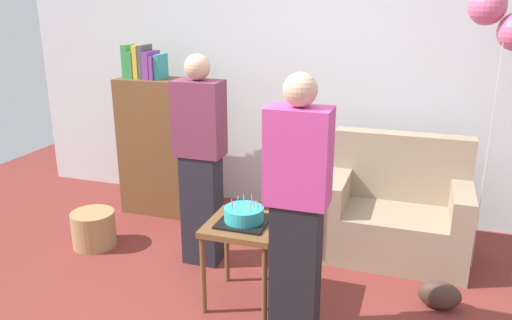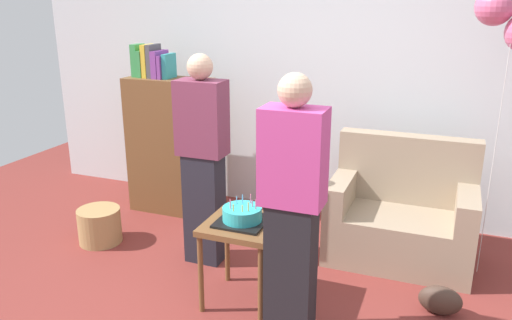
{
  "view_description": "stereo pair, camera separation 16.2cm",
  "coord_description": "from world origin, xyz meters",
  "px_view_note": "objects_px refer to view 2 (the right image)",
  "views": [
    {
      "loc": [
        1.0,
        -2.64,
        2.0
      ],
      "look_at": [
        -0.05,
        0.51,
        0.95
      ],
      "focal_mm": 35.86,
      "sensor_mm": 36.0,
      "label": 1
    },
    {
      "loc": [
        1.15,
        -2.58,
        2.0
      ],
      "look_at": [
        -0.05,
        0.51,
        0.95
      ],
      "focal_mm": 35.86,
      "sensor_mm": 36.0,
      "label": 2
    }
  ],
  "objects_px": {
    "couch": "(401,217)",
    "wicker_basket": "(100,226)",
    "balloon_bunch": "(511,20)",
    "birthday_cake": "(242,215)",
    "person_holding_cake": "(292,211)",
    "bookshelf": "(171,142)",
    "handbag": "(440,300)",
    "person_blowing_candles": "(203,160)",
    "side_table": "(242,235)"
  },
  "relations": [
    {
      "from": "side_table",
      "to": "balloon_bunch",
      "type": "xyz_separation_m",
      "value": [
        1.51,
        1.09,
        1.36
      ]
    },
    {
      "from": "wicker_basket",
      "to": "balloon_bunch",
      "type": "bearing_deg",
      "value": 13.13
    },
    {
      "from": "side_table",
      "to": "birthday_cake",
      "type": "distance_m",
      "value": 0.14
    },
    {
      "from": "bookshelf",
      "to": "handbag",
      "type": "relative_size",
      "value": 5.72
    },
    {
      "from": "person_blowing_candles",
      "to": "wicker_basket",
      "type": "distance_m",
      "value": 1.2
    },
    {
      "from": "wicker_basket",
      "to": "birthday_cake",
      "type": "bearing_deg",
      "value": -14.64
    },
    {
      "from": "person_blowing_candles",
      "to": "wicker_basket",
      "type": "height_order",
      "value": "person_blowing_candles"
    },
    {
      "from": "person_blowing_candles",
      "to": "wicker_basket",
      "type": "bearing_deg",
      "value": 170.29
    },
    {
      "from": "bookshelf",
      "to": "wicker_basket",
      "type": "distance_m",
      "value": 1.04
    },
    {
      "from": "birthday_cake",
      "to": "couch",
      "type": "bearing_deg",
      "value": 48.88
    },
    {
      "from": "side_table",
      "to": "wicker_basket",
      "type": "xyz_separation_m",
      "value": [
        -1.49,
        0.39,
        -0.35
      ]
    },
    {
      "from": "side_table",
      "to": "person_holding_cake",
      "type": "xyz_separation_m",
      "value": [
        0.41,
        -0.24,
        0.33
      ]
    },
    {
      "from": "balloon_bunch",
      "to": "wicker_basket",
      "type": "bearing_deg",
      "value": -166.87
    },
    {
      "from": "side_table",
      "to": "handbag",
      "type": "bearing_deg",
      "value": 14.65
    },
    {
      "from": "couch",
      "to": "person_holding_cake",
      "type": "xyz_separation_m",
      "value": [
        -0.51,
        -1.3,
        0.49
      ]
    },
    {
      "from": "couch",
      "to": "person_blowing_candles",
      "type": "xyz_separation_m",
      "value": [
        -1.43,
        -0.62,
        0.49
      ]
    },
    {
      "from": "person_blowing_candles",
      "to": "balloon_bunch",
      "type": "height_order",
      "value": "balloon_bunch"
    },
    {
      "from": "couch",
      "to": "birthday_cake",
      "type": "height_order",
      "value": "couch"
    },
    {
      "from": "side_table",
      "to": "handbag",
      "type": "distance_m",
      "value": 1.38
    },
    {
      "from": "side_table",
      "to": "person_holding_cake",
      "type": "relative_size",
      "value": 0.36
    },
    {
      "from": "bookshelf",
      "to": "handbag",
      "type": "height_order",
      "value": "bookshelf"
    },
    {
      "from": "side_table",
      "to": "person_blowing_candles",
      "type": "xyz_separation_m",
      "value": [
        -0.5,
        0.44,
        0.33
      ]
    },
    {
      "from": "person_holding_cake",
      "to": "handbag",
      "type": "bearing_deg",
      "value": -140.71
    },
    {
      "from": "bookshelf",
      "to": "side_table",
      "type": "relative_size",
      "value": 2.7
    },
    {
      "from": "person_holding_cake",
      "to": "balloon_bunch",
      "type": "xyz_separation_m",
      "value": [
        1.1,
        1.33,
        1.03
      ]
    },
    {
      "from": "bookshelf",
      "to": "birthday_cake",
      "type": "bearing_deg",
      "value": -44.61
    },
    {
      "from": "birthday_cake",
      "to": "person_holding_cake",
      "type": "relative_size",
      "value": 0.2
    },
    {
      "from": "side_table",
      "to": "birthday_cake",
      "type": "bearing_deg",
      "value": 49.81
    },
    {
      "from": "couch",
      "to": "person_blowing_candles",
      "type": "height_order",
      "value": "person_blowing_candles"
    },
    {
      "from": "person_blowing_candles",
      "to": "couch",
      "type": "bearing_deg",
      "value": 10.44
    },
    {
      "from": "couch",
      "to": "handbag",
      "type": "xyz_separation_m",
      "value": [
        0.35,
        -0.73,
        -0.24
      ]
    },
    {
      "from": "birthday_cake",
      "to": "person_holding_cake",
      "type": "xyz_separation_m",
      "value": [
        0.41,
        -0.24,
        0.19
      ]
    },
    {
      "from": "couch",
      "to": "handbag",
      "type": "relative_size",
      "value": 3.93
    },
    {
      "from": "couch",
      "to": "birthday_cake",
      "type": "distance_m",
      "value": 1.44
    },
    {
      "from": "couch",
      "to": "side_table",
      "type": "relative_size",
      "value": 1.85
    },
    {
      "from": "person_holding_cake",
      "to": "handbag",
      "type": "height_order",
      "value": "person_holding_cake"
    },
    {
      "from": "side_table",
      "to": "bookshelf",
      "type": "bearing_deg",
      "value": 135.39
    },
    {
      "from": "wicker_basket",
      "to": "handbag",
      "type": "distance_m",
      "value": 2.76
    },
    {
      "from": "handbag",
      "to": "person_holding_cake",
      "type": "bearing_deg",
      "value": -146.3
    },
    {
      "from": "couch",
      "to": "wicker_basket",
      "type": "relative_size",
      "value": 3.06
    },
    {
      "from": "side_table",
      "to": "handbag",
      "type": "xyz_separation_m",
      "value": [
        1.27,
        0.33,
        -0.4
      ]
    },
    {
      "from": "side_table",
      "to": "birthday_cake",
      "type": "height_order",
      "value": "birthday_cake"
    },
    {
      "from": "side_table",
      "to": "couch",
      "type": "bearing_deg",
      "value": 48.88
    },
    {
      "from": "person_holding_cake",
      "to": "wicker_basket",
      "type": "distance_m",
      "value": 2.11
    },
    {
      "from": "couch",
      "to": "bookshelf",
      "type": "bearing_deg",
      "value": 175.07
    },
    {
      "from": "birthday_cake",
      "to": "bookshelf",
      "type": "bearing_deg",
      "value": 135.39
    },
    {
      "from": "person_holding_cake",
      "to": "balloon_bunch",
      "type": "relative_size",
      "value": 0.78
    },
    {
      "from": "side_table",
      "to": "person_blowing_candles",
      "type": "distance_m",
      "value": 0.75
    },
    {
      "from": "bookshelf",
      "to": "side_table",
      "type": "bearing_deg",
      "value": -44.61
    },
    {
      "from": "birthday_cake",
      "to": "person_holding_cake",
      "type": "distance_m",
      "value": 0.51
    }
  ]
}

